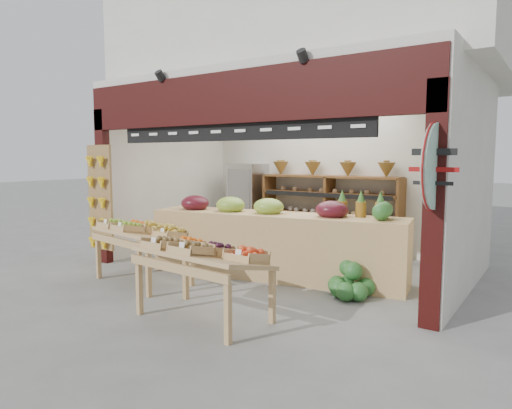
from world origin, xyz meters
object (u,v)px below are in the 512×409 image
object	(u,v)px
display_table_left	(140,232)
cardboard_stack	(226,238)
mid_counter	(274,243)
display_table_right	(201,253)
back_shelving	(329,198)
watermelon_pile	(349,283)
refrigerator	(248,203)

from	to	relation	value
display_table_left	cardboard_stack	bearing A→B (deg)	97.75
mid_counter	display_table_right	world-z (taller)	mid_counter
back_shelving	watermelon_pile	world-z (taller)	back_shelving
refrigerator	cardboard_stack	distance (m)	1.09
cardboard_stack	back_shelving	bearing A→B (deg)	29.67
cardboard_stack	refrigerator	bearing A→B (deg)	96.83
back_shelving	cardboard_stack	world-z (taller)	back_shelving
refrigerator	watermelon_pile	size ratio (longest dim) A/B	2.72
back_shelving	watermelon_pile	size ratio (longest dim) A/B	4.48
refrigerator	cardboard_stack	xyz separation A→B (m)	(0.11, -0.90, -0.61)
mid_counter	watermelon_pile	bearing A→B (deg)	-11.39
cardboard_stack	watermelon_pile	xyz separation A→B (m)	(3.23, -1.47, -0.05)
cardboard_stack	display_table_right	bearing A→B (deg)	-56.09
mid_counter	display_table_right	distance (m)	2.00
cardboard_stack	watermelon_pile	distance (m)	3.55
back_shelving	mid_counter	world-z (taller)	back_shelving
refrigerator	mid_counter	xyz separation A→B (m)	(1.98, -2.10, -0.31)
mid_counter	watermelon_pile	world-z (taller)	mid_counter
display_table_left	display_table_right	world-z (taller)	display_table_right
cardboard_stack	display_table_right	distance (m)	3.85
refrigerator	mid_counter	bearing A→B (deg)	-47.06
back_shelving	refrigerator	size ratio (longest dim) A/B	1.65
display_table_right	watermelon_pile	distance (m)	2.10
back_shelving	mid_counter	distance (m)	2.26
display_table_left	watermelon_pile	distance (m)	3.11
back_shelving	refrigerator	xyz separation A→B (m)	(-1.86, -0.10, -0.21)
mid_counter	display_table_right	bearing A→B (deg)	-82.59
back_shelving	display_table_right	world-z (taller)	back_shelving
back_shelving	refrigerator	bearing A→B (deg)	-176.89
mid_counter	cardboard_stack	bearing A→B (deg)	147.39
display_table_right	mid_counter	bearing A→B (deg)	97.41
cardboard_stack	display_table_left	bearing A→B (deg)	-82.25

